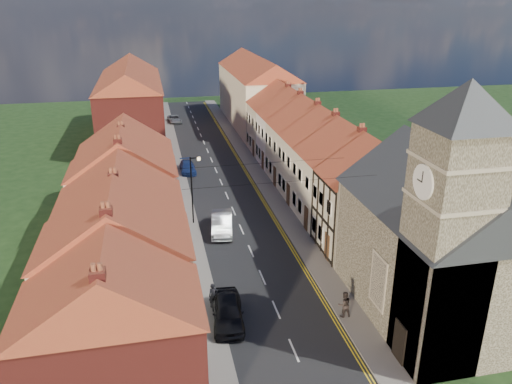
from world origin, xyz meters
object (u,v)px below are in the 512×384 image
Objects in this scene: car_near at (228,311)px; pedestrian_left at (213,295)px; church at (446,231)px; car_distant at (174,119)px; car_mid at (222,223)px; car_far at (188,167)px; pedestrian_right at (344,304)px; lamppost at (193,186)px.

car_near is 2.81× the size of pedestrian_left.
church is 3.75× the size of car_distant.
pedestrian_left is (-0.65, -51.59, 0.37)m from car_distant.
pedestrian_left is (-0.65, 1.66, 0.16)m from car_near.
car_mid is 1.19× the size of car_far.
car_distant is at bearing -87.06° from pedestrian_right.
lamppost is at bearing 143.38° from car_mid.
car_near is at bearing -91.18° from car_far.
church is at bearing -44.91° from car_mid.
church is at bearing -51.70° from lamppost.
car_distant is 2.49× the size of pedestrian_left.
lamppost reaches higher than car_far.
church is 7.44m from pedestrian_right.
lamppost is 4.04m from car_mid.
car_near is at bearing -87.61° from lamppost.
pedestrian_right reaches higher than car_near.
car_distant is (-1.50, 40.68, -0.23)m from car_mid.
pedestrian_left is (-13.21, 3.69, -4.94)m from church.
church reaches higher than lamppost.
pedestrian_left is at bearing -23.77° from pedestrian_right.
car_far is 30.51m from pedestrian_right.
lamppost is 14.91m from car_near.
car_near is 1.13× the size of car_far.
lamppost is (-13.17, 16.68, -2.34)m from church.
lamppost reaches higher than car_mid.
pedestrian_left reaches higher than car_near.
car_mid is at bearing 71.83° from pedestrian_left.
car_distant is 51.60m from pedestrian_left.
lamppost is 38.73m from car_distant.
pedestrian_right reaches higher than car_distant.
car_near is 1.79m from pedestrian_left.
car_near is (-12.56, 2.04, -5.10)m from church.
car_distant is at bearing 89.09° from lamppost.
pedestrian_left is at bearing -95.83° from car_distant.
pedestrian_right is (7.70, -2.70, 0.04)m from pedestrian_left.
car_near is (0.61, -14.64, -2.76)m from lamppost.
car_far is at bearing 103.25° from car_mid.
pedestrian_right reaches higher than car_far.
church is 19.01m from car_mid.
church is at bearing -68.91° from car_far.
car_near is at bearing 170.78° from church.
church is 3.75× the size of car_far.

